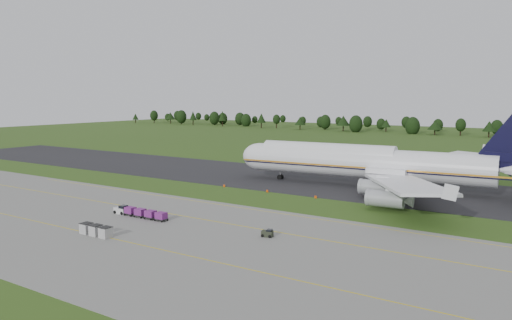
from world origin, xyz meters
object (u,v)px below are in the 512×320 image
Objects in this scene: utility_cart at (267,234)px; aircraft at (372,163)px; baggage_train at (139,212)px; edge_markers at (267,191)px; uld_row at (96,230)px.

aircraft is at bearing 91.64° from utility_cart.
utility_cart is (1.51, -52.83, -5.78)m from aircraft.
baggage_train reaches higher than edge_markers.
aircraft is 5.97× the size of baggage_train.
edge_markers is at bearing 121.66° from utility_cart.
aircraft reaches higher than utility_cart.
uld_row is 47.78m from edge_markers.
aircraft is 28.09m from edge_markers.
uld_row is at bearing -95.01° from edge_markers.
uld_row reaches higher than edge_markers.
baggage_train is at bearing -176.32° from utility_cart.
utility_cart is 0.30× the size of uld_row.
uld_row is 0.25× the size of edge_markers.
uld_row is (-22.85, -67.69, -5.37)m from aircraft.
baggage_train is at bearing -102.45° from edge_markers.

